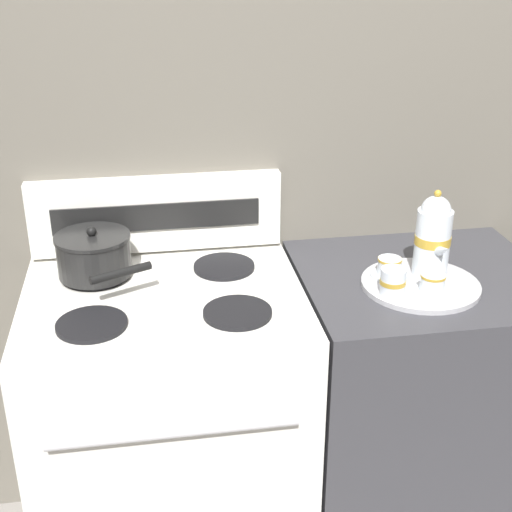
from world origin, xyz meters
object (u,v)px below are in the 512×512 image
(serving_tray, at_px, (420,285))
(creamer_jug, at_px, (393,281))
(saucepan, at_px, (94,255))
(stove, at_px, (172,434))
(teacup_left, at_px, (432,284))
(teacup_right, at_px, (389,267))
(teapot, at_px, (433,236))

(serving_tray, xyz_separation_m, creamer_jug, (-0.10, -0.05, 0.04))
(saucepan, bearing_deg, serving_tray, -12.96)
(stove, height_order, creamer_jug, creamer_jug)
(saucepan, relative_size, serving_tray, 0.98)
(saucepan, height_order, teacup_left, saucepan)
(teacup_right, distance_m, creamer_jug, 0.11)
(saucepan, height_order, teapot, teapot)
(stove, bearing_deg, teacup_right, -1.17)
(serving_tray, bearing_deg, teacup_right, 143.93)
(stove, xyz_separation_m, saucepan, (-0.18, 0.14, 0.54))
(teacup_right, bearing_deg, teacup_left, -56.16)
(stove, height_order, teapot, teapot)
(stove, bearing_deg, saucepan, 142.95)
(teacup_right, xyz_separation_m, creamer_jug, (-0.03, -0.10, 0.01))
(stove, bearing_deg, teacup_left, -10.45)
(serving_tray, height_order, teapot, teapot)
(stove, xyz_separation_m, teacup_right, (0.63, -0.01, 0.50))
(stove, xyz_separation_m, teapot, (0.74, -0.02, 0.59))
(serving_tray, bearing_deg, teacup_left, -85.26)
(serving_tray, height_order, teacup_left, teacup_left)
(teacup_right, height_order, creamer_jug, creamer_jug)
(teacup_right, bearing_deg, serving_tray, -36.07)
(teapot, height_order, teacup_left, teapot)
(stove, relative_size, teacup_right, 9.37)
(teapot, bearing_deg, creamer_jug, -145.23)
(teacup_left, bearing_deg, saucepan, 163.26)
(teacup_right, relative_size, creamer_jug, 1.40)
(stove, relative_size, saucepan, 2.97)
(creamer_jug, bearing_deg, serving_tray, 26.69)
(saucepan, distance_m, serving_tray, 0.91)
(saucepan, xyz_separation_m, teacup_right, (0.81, -0.15, -0.03))
(saucepan, distance_m, teacup_left, 0.93)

